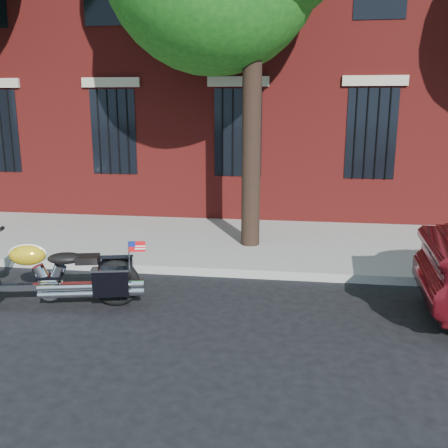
# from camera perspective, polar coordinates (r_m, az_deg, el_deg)

# --- Properties ---
(ground) EXTENTS (120.00, 120.00, 0.00)m
(ground) POSITION_cam_1_polar(r_m,az_deg,el_deg) (7.29, -3.05, -9.42)
(ground) COLOR black
(ground) RESTS_ON ground
(curb) EXTENTS (40.00, 0.16, 0.15)m
(curb) POSITION_cam_1_polar(r_m,az_deg,el_deg) (8.53, -1.28, -5.40)
(curb) COLOR gray
(curb) RESTS_ON ground
(sidewalk) EXTENTS (40.00, 3.60, 0.15)m
(sidewalk) POSITION_cam_1_polar(r_m,az_deg,el_deg) (10.31, 0.40, -2.06)
(sidewalk) COLOR gray
(sidewalk) RESTS_ON ground
(building) EXTENTS (26.00, 10.08, 12.00)m
(building) POSITION_cam_1_polar(r_m,az_deg,el_deg) (17.00, 3.77, 24.14)
(building) COLOR maroon
(building) RESTS_ON ground
(motorcycle) EXTENTS (2.76, 1.14, 1.39)m
(motorcycle) POSITION_cam_1_polar(r_m,az_deg,el_deg) (7.46, -18.64, -5.73)
(motorcycle) COLOR black
(motorcycle) RESTS_ON ground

